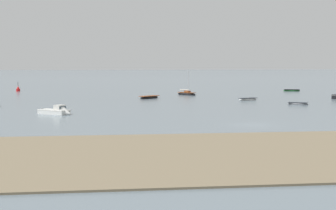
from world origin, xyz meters
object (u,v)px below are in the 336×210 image
(sailboat_moored_0, at_px, (187,94))
(motorboat_moored_6, at_px, (58,112))
(rowboat_moored_0, at_px, (298,104))
(rowboat_moored_2, at_px, (149,97))
(rowboat_moored_6, at_px, (292,90))
(rowboat_moored_3, at_px, (248,99))
(channel_buoy, at_px, (18,89))

(sailboat_moored_0, distance_m, motorboat_moored_6, 45.10)
(motorboat_moored_6, bearing_deg, sailboat_moored_0, 97.05)
(rowboat_moored_0, bearing_deg, sailboat_moored_0, 147.43)
(rowboat_moored_2, xyz_separation_m, rowboat_moored_6, (34.89, 20.30, -0.03))
(rowboat_moored_2, bearing_deg, rowboat_moored_6, -8.92)
(sailboat_moored_0, distance_m, rowboat_moored_2, 12.73)
(sailboat_moored_0, xyz_separation_m, motorboat_moored_6, (-23.30, -38.61, 0.05))
(motorboat_moored_6, xyz_separation_m, rowboat_moored_6, (49.58, 49.54, -0.12))
(rowboat_moored_2, xyz_separation_m, motorboat_moored_6, (-14.69, -29.24, 0.09))
(rowboat_moored_0, height_order, rowboat_moored_3, rowboat_moored_3)
(rowboat_moored_3, bearing_deg, rowboat_moored_2, -47.73)
(rowboat_moored_2, bearing_deg, rowboat_moored_0, -78.17)
(rowboat_moored_0, bearing_deg, motorboat_moored_6, -131.26)
(rowboat_moored_3, bearing_deg, sailboat_moored_0, -88.35)
(rowboat_moored_0, relative_size, rowboat_moored_3, 0.84)
(motorboat_moored_6, distance_m, channel_buoy, 59.00)
(rowboat_moored_3, xyz_separation_m, rowboat_moored_6, (18.15, 27.49, 0.00))
(rowboat_moored_6, bearing_deg, motorboat_moored_6, 55.08)
(sailboat_moored_0, relative_size, rowboat_moored_3, 1.34)
(rowboat_moored_2, bearing_deg, sailboat_moored_0, 8.29)
(rowboat_moored_0, distance_m, rowboat_moored_6, 40.23)
(motorboat_moored_6, relative_size, rowboat_moored_6, 1.23)
(rowboat_moored_0, height_order, channel_buoy, channel_buoy)
(rowboat_moored_2, distance_m, rowboat_moored_3, 18.21)
(rowboat_moored_0, bearing_deg, rowboat_moored_6, 102.51)
(motorboat_moored_6, distance_m, rowboat_moored_6, 70.09)
(rowboat_moored_2, distance_m, motorboat_moored_6, 32.72)
(sailboat_moored_0, relative_size, rowboat_moored_0, 1.59)
(channel_buoy, bearing_deg, rowboat_moored_6, -7.40)
(sailboat_moored_0, xyz_separation_m, channel_buoy, (-35.96, 19.02, 0.23))
(rowboat_moored_0, xyz_separation_m, motorboat_moored_6, (-36.59, -11.47, 0.14))
(motorboat_moored_6, bearing_deg, channel_buoy, 140.55)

